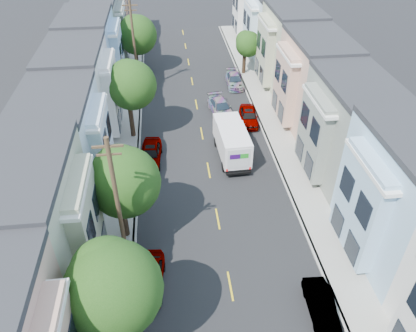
% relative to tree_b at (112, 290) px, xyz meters
% --- Properties ---
extents(ground, '(160.00, 160.00, 0.00)m').
position_rel_tree_b_xyz_m(ground, '(6.30, 3.39, -5.15)').
color(ground, black).
rests_on(ground, ground).
extents(road_slab, '(12.00, 70.00, 0.02)m').
position_rel_tree_b_xyz_m(road_slab, '(6.30, 18.39, -5.14)').
color(road_slab, black).
rests_on(road_slab, ground).
extents(curb_left, '(0.30, 70.00, 0.15)m').
position_rel_tree_b_xyz_m(curb_left, '(0.25, 18.39, -5.07)').
color(curb_left, gray).
rests_on(curb_left, ground).
extents(curb_right, '(0.30, 70.00, 0.15)m').
position_rel_tree_b_xyz_m(curb_right, '(12.35, 18.39, -5.07)').
color(curb_right, gray).
rests_on(curb_right, ground).
extents(sidewalk_left, '(2.60, 70.00, 0.15)m').
position_rel_tree_b_xyz_m(sidewalk_left, '(-1.05, 18.39, -5.07)').
color(sidewalk_left, gray).
rests_on(sidewalk_left, ground).
extents(sidewalk_right, '(2.60, 70.00, 0.15)m').
position_rel_tree_b_xyz_m(sidewalk_right, '(13.65, 18.39, -5.07)').
color(sidewalk_right, gray).
rests_on(sidewalk_right, ground).
extents(centerline, '(0.12, 70.00, 0.01)m').
position_rel_tree_b_xyz_m(centerline, '(6.30, 18.39, -5.15)').
color(centerline, gold).
rests_on(centerline, ground).
extents(townhouse_row_left, '(5.00, 70.00, 8.50)m').
position_rel_tree_b_xyz_m(townhouse_row_left, '(-4.85, 18.39, -5.15)').
color(townhouse_row_left, gray).
rests_on(townhouse_row_left, ground).
extents(townhouse_row_right, '(5.00, 70.00, 8.50)m').
position_rel_tree_b_xyz_m(townhouse_row_right, '(17.45, 18.39, -5.15)').
color(townhouse_row_right, gray).
rests_on(townhouse_row_right, ground).
extents(tree_b, '(4.70, 4.70, 7.52)m').
position_rel_tree_b_xyz_m(tree_b, '(0.00, 0.00, 0.00)').
color(tree_b, black).
rests_on(tree_b, ground).
extents(tree_c, '(4.70, 4.70, 7.15)m').
position_rel_tree_b_xyz_m(tree_c, '(0.00, 8.47, -0.37)').
color(tree_c, black).
rests_on(tree_c, ground).
extents(tree_d, '(4.47, 4.47, 7.60)m').
position_rel_tree_b_xyz_m(tree_d, '(-0.00, 21.58, 0.19)').
color(tree_d, black).
rests_on(tree_d, ground).
extents(tree_e, '(4.70, 4.70, 7.11)m').
position_rel_tree_b_xyz_m(tree_e, '(0.00, 36.76, -0.41)').
color(tree_e, black).
rests_on(tree_e, ground).
extents(tree_far_r, '(3.05, 3.05, 5.31)m').
position_rel_tree_b_xyz_m(tree_far_r, '(13.20, 34.86, -1.42)').
color(tree_far_r, black).
rests_on(tree_far_r, ground).
extents(utility_pole_near, '(1.60, 0.26, 10.00)m').
position_rel_tree_b_xyz_m(utility_pole_near, '(0.00, 5.39, 0.00)').
color(utility_pole_near, '#42301E').
rests_on(utility_pole_near, ground).
extents(utility_pole_far, '(1.60, 0.26, 10.00)m').
position_rel_tree_b_xyz_m(utility_pole_far, '(0.00, 31.39, 0.00)').
color(utility_pole_far, '#42301E').
rests_on(utility_pole_far, ground).
extents(fedex_truck, '(2.37, 6.16, 2.95)m').
position_rel_tree_b_xyz_m(fedex_truck, '(8.54, 17.26, -3.50)').
color(fedex_truck, silver).
rests_on(fedex_truck, ground).
extents(lead_sedan, '(2.68, 4.91, 1.40)m').
position_rel_tree_b_xyz_m(lead_sedan, '(8.67, 25.14, -4.45)').
color(lead_sedan, black).
rests_on(lead_sedan, ground).
extents(parked_left_c, '(2.03, 4.41, 1.39)m').
position_rel_tree_b_xyz_m(parked_left_c, '(1.40, 4.06, -4.46)').
color(parked_left_c, '#8E90A2').
rests_on(parked_left_c, ground).
extents(parked_left_d, '(2.21, 4.88, 1.54)m').
position_rel_tree_b_xyz_m(parked_left_d, '(1.40, 17.35, -4.38)').
color(parked_left_d, '#3E150C').
rests_on(parked_left_d, ground).
extents(parked_right_b, '(1.48, 3.83, 1.26)m').
position_rel_tree_b_xyz_m(parked_right_b, '(11.20, 0.95, -4.52)').
color(parked_right_b, white).
rests_on(parked_right_b, ground).
extents(parked_right_c, '(2.11, 4.63, 1.46)m').
position_rel_tree_b_xyz_m(parked_right_c, '(11.20, 22.95, -4.42)').
color(parked_right_c, black).
rests_on(parked_right_c, ground).
extents(parked_right_d, '(1.97, 4.44, 1.32)m').
position_rel_tree_b_xyz_m(parked_right_d, '(11.20, 31.68, -4.49)').
color(parked_right_d, '#0B1242').
rests_on(parked_right_d, ground).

